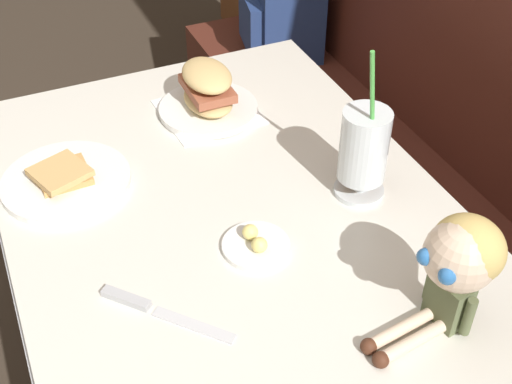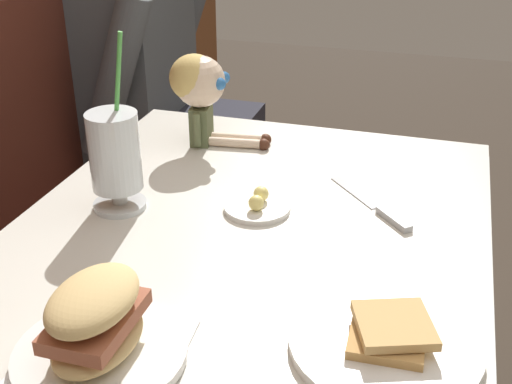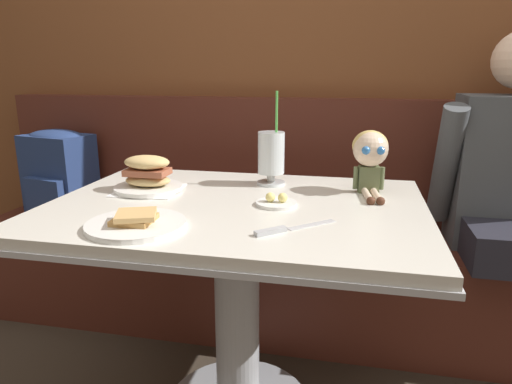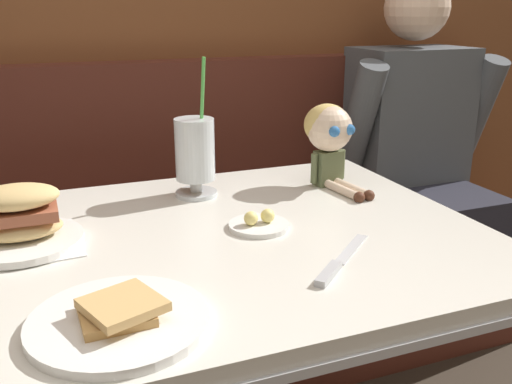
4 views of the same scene
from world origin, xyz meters
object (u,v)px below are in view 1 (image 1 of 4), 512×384
toast_plate (65,179)px  butter_saucer (256,244)px  sandwich_plate (208,94)px  butter_knife (144,305)px  milkshake_glass (364,150)px  seated_doll (459,261)px

toast_plate → butter_saucer: bearing=40.5°
sandwich_plate → butter_saucer: 0.44m
toast_plate → butter_knife: (0.36, 0.05, -0.01)m
milkshake_glass → seated_doll: (0.32, -0.04, 0.03)m
seated_doll → butter_knife: bearing=-116.6°
toast_plate → sandwich_plate: bearing=110.0°
milkshake_glass → butter_knife: (0.11, -0.46, -0.09)m
toast_plate → butter_knife: size_ratio=1.33×
sandwich_plate → butter_knife: (0.49, -0.29, -0.04)m
sandwich_plate → butter_knife: size_ratio=1.17×
toast_plate → butter_saucer: 0.41m
toast_plate → seated_doll: (0.57, 0.47, 0.12)m
toast_plate → seated_doll: bearing=39.4°
milkshake_glass → sandwich_plate: size_ratio=1.43×
toast_plate → butter_saucer: (0.31, 0.27, -0.00)m
butter_knife → seated_doll: bearing=63.4°
butter_knife → seated_doll: 0.49m
toast_plate → milkshake_glass: 0.57m
sandwich_plate → butter_knife: 0.57m
butter_saucer → sandwich_plate: bearing=169.9°
butter_saucer → seated_doll: bearing=38.1°
milkshake_glass → butter_saucer: bearing=-76.1°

